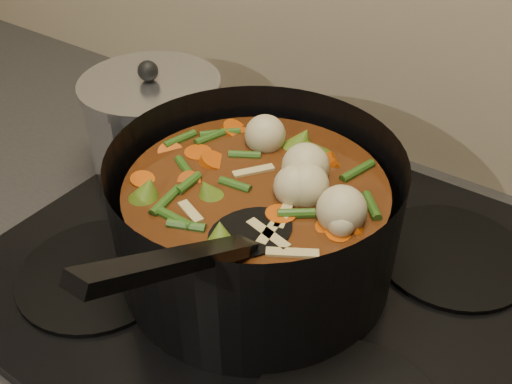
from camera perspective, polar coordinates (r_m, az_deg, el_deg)
The scene contains 3 objects.
stovetop at distance 0.67m, azimuth 2.14°, elevation -7.85°, with size 0.62×0.54×0.03m.
stockpot at distance 0.62m, azimuth -0.00°, elevation -2.66°, with size 0.36×0.44×0.23m.
saucepan at distance 0.81m, azimuth -10.14°, elevation 6.91°, with size 0.19×0.19×0.16m.
Camera 1 is at (0.25, 1.53, 1.40)m, focal length 40.00 mm.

